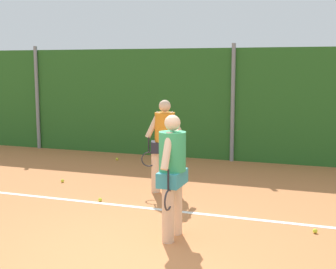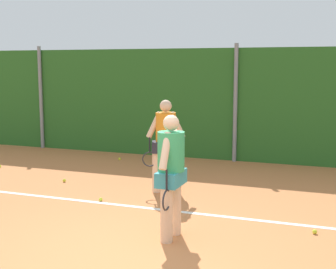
{
  "view_description": "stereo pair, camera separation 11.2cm",
  "coord_description": "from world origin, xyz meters",
  "px_view_note": "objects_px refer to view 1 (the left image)",
  "views": [
    {
      "loc": [
        2.23,
        -5.1,
        2.37
      ],
      "look_at": [
        -0.18,
        1.89,
        1.27
      ],
      "focal_mm": 50.09,
      "sensor_mm": 36.0,
      "label": 1
    },
    {
      "loc": [
        2.34,
        -5.06,
        2.37
      ],
      "look_at": [
        -0.18,
        1.89,
        1.27
      ],
      "focal_mm": 50.09,
      "sensor_mm": 36.0,
      "label": 2
    }
  ],
  "objects_px": {
    "player_foreground_near": "(172,170)",
    "tennis_ball_9": "(117,159)",
    "tennis_ball_3": "(315,231)",
    "player_midcourt": "(165,141)",
    "tennis_ball_7": "(63,181)",
    "tennis_ball_2": "(100,200)"
  },
  "relations": [
    {
      "from": "player_foreground_near",
      "to": "tennis_ball_9",
      "type": "height_order",
      "value": "player_foreground_near"
    },
    {
      "from": "tennis_ball_3",
      "to": "tennis_ball_9",
      "type": "distance_m",
      "value": 6.16
    },
    {
      "from": "tennis_ball_3",
      "to": "tennis_ball_9",
      "type": "bearing_deg",
      "value": 142.27
    },
    {
      "from": "player_foreground_near",
      "to": "player_midcourt",
      "type": "distance_m",
      "value": 2.37
    },
    {
      "from": "player_midcourt",
      "to": "tennis_ball_7",
      "type": "xyz_separation_m",
      "value": [
        -2.22,
        0.01,
        -0.94
      ]
    },
    {
      "from": "tennis_ball_3",
      "to": "tennis_ball_7",
      "type": "relative_size",
      "value": 1.0
    },
    {
      "from": "tennis_ball_3",
      "to": "tennis_ball_7",
      "type": "xyz_separation_m",
      "value": [
        -4.97,
        1.37,
        0.0
      ]
    },
    {
      "from": "player_midcourt",
      "to": "tennis_ball_3",
      "type": "bearing_deg",
      "value": 134.99
    },
    {
      "from": "tennis_ball_2",
      "to": "tennis_ball_3",
      "type": "relative_size",
      "value": 1.0
    },
    {
      "from": "tennis_ball_2",
      "to": "tennis_ball_3",
      "type": "bearing_deg",
      "value": -6.4
    },
    {
      "from": "tennis_ball_9",
      "to": "tennis_ball_2",
      "type": "bearing_deg",
      "value": -69.52
    },
    {
      "from": "player_midcourt",
      "to": "tennis_ball_2",
      "type": "xyz_separation_m",
      "value": [
        -0.86,
        -0.95,
        -0.94
      ]
    },
    {
      "from": "player_midcourt",
      "to": "tennis_ball_9",
      "type": "xyz_separation_m",
      "value": [
        -2.12,
        2.41,
        -0.94
      ]
    },
    {
      "from": "player_foreground_near",
      "to": "tennis_ball_7",
      "type": "distance_m",
      "value": 3.92
    },
    {
      "from": "player_midcourt",
      "to": "tennis_ball_7",
      "type": "bearing_deg",
      "value": -19.09
    },
    {
      "from": "player_foreground_near",
      "to": "tennis_ball_7",
      "type": "bearing_deg",
      "value": -124.12
    },
    {
      "from": "player_foreground_near",
      "to": "tennis_ball_3",
      "type": "relative_size",
      "value": 25.97
    },
    {
      "from": "player_midcourt",
      "to": "tennis_ball_3",
      "type": "relative_size",
      "value": 26.36
    },
    {
      "from": "tennis_ball_9",
      "to": "player_midcourt",
      "type": "bearing_deg",
      "value": -48.65
    },
    {
      "from": "player_foreground_near",
      "to": "tennis_ball_2",
      "type": "distance_m",
      "value": 2.34
    },
    {
      "from": "player_foreground_near",
      "to": "player_midcourt",
      "type": "bearing_deg",
      "value": -156.72
    },
    {
      "from": "player_foreground_near",
      "to": "tennis_ball_3",
      "type": "height_order",
      "value": "player_foreground_near"
    }
  ]
}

